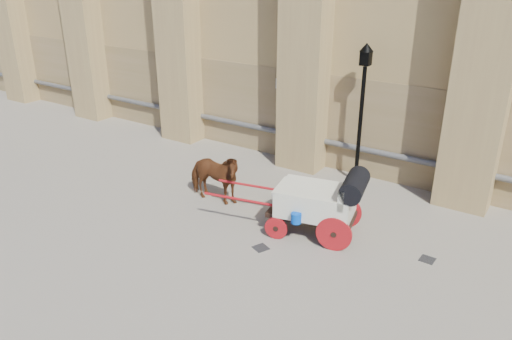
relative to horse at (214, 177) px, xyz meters
The scene contains 6 objects.
ground 1.93m from the horse, ahead, with size 90.00×90.00×0.00m, color slate.
horse is the anchor object (origin of this frame).
carriage 3.26m from the horse, ahead, with size 4.05×1.82×1.72m.
street_lamp 4.62m from the horse, 51.17° to the left, with size 0.39×0.39×4.13m.
drain_grate_near 2.84m from the horse, 29.06° to the right, with size 0.32×0.32×0.01m, color black.
drain_grate_far 5.85m from the horse, ahead, with size 0.32×0.32×0.01m, color black.
Camera 1 is at (6.02, -9.73, 6.28)m, focal length 35.00 mm.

